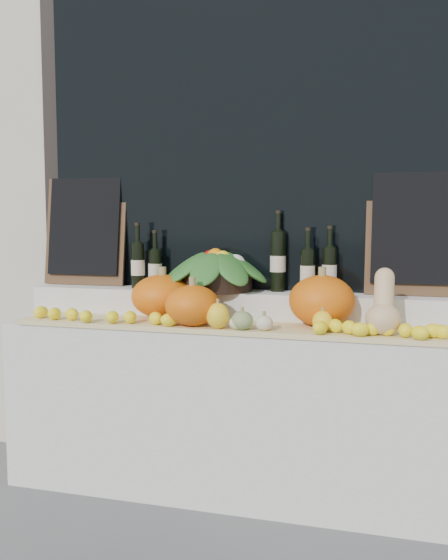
# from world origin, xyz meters

# --- Properties ---
(storefront_facade) EXTENTS (7.00, 0.94, 4.50)m
(storefront_facade) POSITION_xyz_m (0.00, 2.25, 2.25)
(storefront_facade) COLOR beige
(storefront_facade) RESTS_ON ground
(display_sill) EXTENTS (2.30, 0.55, 0.88)m
(display_sill) POSITION_xyz_m (0.00, 1.52, 0.44)
(display_sill) COLOR silver
(display_sill) RESTS_ON ground
(rear_tier) EXTENTS (2.30, 0.25, 0.16)m
(rear_tier) POSITION_xyz_m (0.00, 1.68, 0.96)
(rear_tier) COLOR silver
(rear_tier) RESTS_ON display_sill
(straw_bedding) EXTENTS (2.10, 0.32, 0.02)m
(straw_bedding) POSITION_xyz_m (0.00, 1.40, 0.89)
(straw_bedding) COLOR tan
(straw_bedding) RESTS_ON display_sill
(pumpkin_left) EXTENTS (0.34, 0.34, 0.23)m
(pumpkin_left) POSITION_xyz_m (-0.35, 1.51, 1.02)
(pumpkin_left) COLOR orange
(pumpkin_left) RESTS_ON straw_bedding
(pumpkin_right) EXTENTS (0.41, 0.41, 0.25)m
(pumpkin_right) POSITION_xyz_m (0.48, 1.49, 1.03)
(pumpkin_right) COLOR orange
(pumpkin_right) RESTS_ON straw_bedding
(pumpkin_center) EXTENTS (0.32, 0.32, 0.20)m
(pumpkin_center) POSITION_xyz_m (-0.12, 1.33, 1.00)
(pumpkin_center) COLOR orange
(pumpkin_center) RESTS_ON straw_bedding
(butternut_squash) EXTENTS (0.16, 0.21, 0.30)m
(butternut_squash) POSITION_xyz_m (0.78, 1.36, 1.03)
(butternut_squash) COLOR #D9AF7F
(butternut_squash) RESTS_ON straw_bedding
(decorative_gourds) EXTENTS (0.74, 0.16, 0.14)m
(decorative_gourds) POSITION_xyz_m (0.12, 1.30, 0.95)
(decorative_gourds) COLOR #2E5E1C
(decorative_gourds) RESTS_ON straw_bedding
(lemon_heap) EXTENTS (2.20, 0.16, 0.06)m
(lemon_heap) POSITION_xyz_m (0.00, 1.29, 0.94)
(lemon_heap) COLOR yellow
(lemon_heap) RESTS_ON straw_bedding
(produce_bowl) EXTENTS (0.60, 0.60, 0.24)m
(produce_bowl) POSITION_xyz_m (-0.11, 1.66, 1.15)
(produce_bowl) COLOR black
(produce_bowl) RESTS_ON rear_tier
(wine_bottle_far_left) EXTENTS (0.08, 0.08, 0.36)m
(wine_bottle_far_left) POSITION_xyz_m (-0.56, 1.66, 1.17)
(wine_bottle_far_left) COLOR black
(wine_bottle_far_left) RESTS_ON rear_tier
(wine_bottle_near_left) EXTENTS (0.08, 0.08, 0.32)m
(wine_bottle_near_left) POSITION_xyz_m (-0.46, 1.69, 1.15)
(wine_bottle_near_left) COLOR black
(wine_bottle_near_left) RESTS_ON rear_tier
(wine_bottle_tall) EXTENTS (0.08, 0.08, 0.43)m
(wine_bottle_tall) POSITION_xyz_m (0.22, 1.72, 1.20)
(wine_bottle_tall) COLOR black
(wine_bottle_tall) RESTS_ON rear_tier
(wine_bottle_near_right) EXTENTS (0.08, 0.08, 0.34)m
(wine_bottle_near_right) POSITION_xyz_m (0.39, 1.66, 1.16)
(wine_bottle_near_right) COLOR black
(wine_bottle_near_right) RESTS_ON rear_tier
(wine_bottle_far_right) EXTENTS (0.08, 0.08, 0.35)m
(wine_bottle_far_right) POSITION_xyz_m (0.49, 1.69, 1.16)
(wine_bottle_far_right) COLOR black
(wine_bottle_far_right) RESTS_ON rear_tier
(chalkboard_left) EXTENTS (0.50, 0.11, 0.62)m
(chalkboard_left) POSITION_xyz_m (-0.92, 1.74, 1.36)
(chalkboard_left) COLOR #4C331E
(chalkboard_left) RESTS_ON rear_tier
(chalkboard_right) EXTENTS (0.50, 0.11, 0.62)m
(chalkboard_right) POSITION_xyz_m (0.92, 1.74, 1.36)
(chalkboard_right) COLOR #4C331E
(chalkboard_right) RESTS_ON rear_tier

